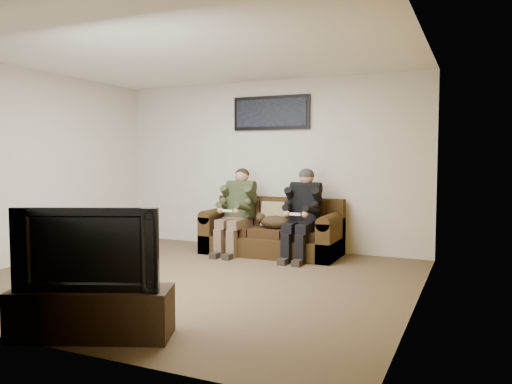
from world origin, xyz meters
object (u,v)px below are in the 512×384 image
at_px(sofa, 273,233).
at_px(cat, 274,222).
at_px(framed_poster, 271,113).
at_px(tv_stand, 92,313).
at_px(television, 90,247).
at_px(person_left, 237,206).
at_px(person_right, 303,209).

xyz_separation_m(sofa, cat, (0.09, -0.18, 0.19)).
height_order(framed_poster, tv_stand, framed_poster).
bearing_deg(tv_stand, television, 94.26).
xyz_separation_m(person_left, person_right, (1.02, 0.00, 0.00)).
xyz_separation_m(person_right, television, (-0.52, -3.61, 0.02)).
bearing_deg(cat, framed_poster, 116.74).
distance_m(person_left, cat, 0.63).
distance_m(sofa, framed_poster, 1.85).
height_order(cat, television, television).
height_order(framed_poster, television, framed_poster).
bearing_deg(framed_poster, person_left, -118.99).
xyz_separation_m(tv_stand, television, (-0.00, 0.00, 0.52)).
xyz_separation_m(person_right, cat, (-0.42, -0.01, -0.20)).
distance_m(sofa, person_right, 0.66).
bearing_deg(framed_poster, sofa, -63.14).
bearing_deg(tv_stand, person_right, 59.48).
bearing_deg(tv_stand, sofa, 67.55).
relative_size(person_right, cat, 1.92).
height_order(sofa, cat, sofa).
xyz_separation_m(person_right, tv_stand, (-0.52, -3.61, -0.50)).
distance_m(cat, tv_stand, 3.61).
height_order(sofa, television, television).
height_order(person_left, framed_poster, framed_poster).
distance_m(person_left, framed_poster, 1.54).
distance_m(sofa, television, 3.79).
bearing_deg(sofa, person_right, -17.92).
relative_size(person_left, tv_stand, 1.01).
xyz_separation_m(person_left, cat, (0.60, -0.01, -0.20)).
height_order(cat, tv_stand, cat).
distance_m(person_right, cat, 0.47).
relative_size(sofa, cat, 3.02).
relative_size(cat, television, 0.58).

